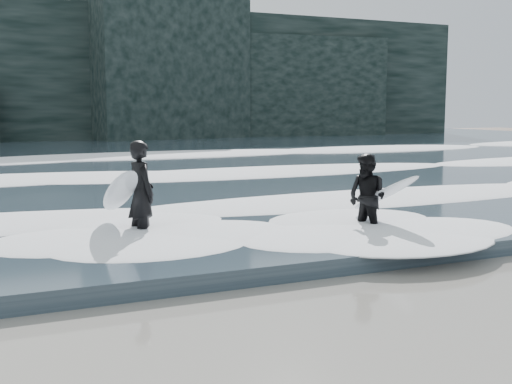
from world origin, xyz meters
TOP-DOWN VIEW (x-y plane):
  - ground at (0.00, 0.00)m, footprint 120.00×120.00m
  - sea at (0.00, 29.00)m, footprint 90.00×52.00m
  - headland at (0.00, 46.00)m, footprint 70.00×9.00m
  - foam_near at (0.00, 9.00)m, footprint 60.00×3.20m
  - foam_mid at (0.00, 16.00)m, footprint 60.00×4.00m
  - foam_far at (0.00, 25.00)m, footprint 60.00×4.80m
  - surfer_left at (-1.92, 6.65)m, footprint 0.99×1.85m
  - surfer_right at (2.33, 5.19)m, footprint 1.21×1.90m

SIDE VIEW (x-z plane):
  - ground at x=0.00m, z-range 0.00..0.00m
  - sea at x=0.00m, z-range 0.00..0.30m
  - foam_near at x=0.00m, z-range 0.30..0.50m
  - foam_mid at x=0.00m, z-range 0.30..0.54m
  - foam_far at x=0.00m, z-range 0.30..0.60m
  - surfer_right at x=2.33m, z-range 0.01..1.73m
  - surfer_left at x=-1.92m, z-range 0.01..2.01m
  - headland at x=0.00m, z-range 0.00..10.00m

